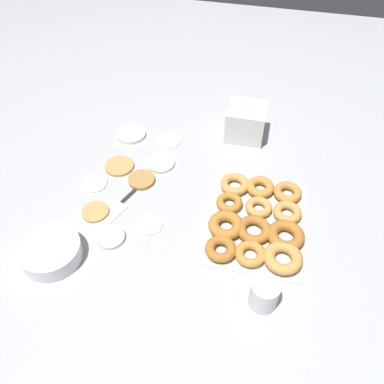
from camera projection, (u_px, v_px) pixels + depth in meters
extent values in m
plane|color=#B2B5BA|center=(168.00, 186.00, 1.39)|extent=(3.00, 3.00, 0.00)
cylinder|color=#B27F42|center=(141.00, 181.00, 1.40)|extent=(0.09, 0.09, 0.01)
cylinder|color=tan|center=(95.00, 212.00, 1.31)|extent=(0.09, 0.09, 0.01)
cylinder|color=silver|center=(149.00, 224.00, 1.27)|extent=(0.08, 0.08, 0.01)
cylinder|color=silver|center=(131.00, 134.00, 1.57)|extent=(0.11, 0.11, 0.01)
cylinder|color=tan|center=(119.00, 166.00, 1.45)|extent=(0.10, 0.10, 0.01)
cylinder|color=beige|center=(161.00, 163.00, 1.46)|extent=(0.10, 0.10, 0.01)
cylinder|color=silver|center=(169.00, 140.00, 1.55)|extent=(0.10, 0.10, 0.01)
cylinder|color=beige|center=(94.00, 183.00, 1.40)|extent=(0.09, 0.09, 0.01)
cylinder|color=beige|center=(111.00, 237.00, 1.24)|extent=(0.09, 0.09, 0.01)
cube|color=silver|center=(256.00, 222.00, 1.28)|extent=(0.39, 0.30, 0.01)
torus|color=#D19347|center=(283.00, 258.00, 1.17)|extent=(0.11, 0.11, 0.03)
torus|color=#AD6B28|center=(286.00, 236.00, 1.22)|extent=(0.11, 0.11, 0.03)
torus|color=#D19347|center=(287.00, 212.00, 1.29)|extent=(0.09, 0.09, 0.03)
torus|color=#C68438|center=(288.00, 192.00, 1.35)|extent=(0.09, 0.09, 0.03)
torus|color=#C68438|center=(250.00, 254.00, 1.18)|extent=(0.09, 0.09, 0.03)
torus|color=#AD6B28|center=(254.00, 230.00, 1.24)|extent=(0.11, 0.11, 0.03)
torus|color=#D19347|center=(259.00, 207.00, 1.30)|extent=(0.09, 0.09, 0.03)
torus|color=#C68438|center=(260.00, 187.00, 1.36)|extent=(0.09, 0.09, 0.03)
torus|color=#AD6B28|center=(221.00, 249.00, 1.19)|extent=(0.09, 0.09, 0.03)
torus|color=#B7752D|center=(226.00, 225.00, 1.25)|extent=(0.11, 0.11, 0.03)
torus|color=#B7752D|center=(229.00, 202.00, 1.32)|extent=(0.09, 0.09, 0.03)
torus|color=#D19347|center=(235.00, 184.00, 1.37)|extent=(0.10, 0.10, 0.03)
cylinder|color=white|center=(51.00, 251.00, 1.18)|extent=(0.18, 0.18, 0.06)
cube|color=white|center=(244.00, 133.00, 1.56)|extent=(0.13, 0.14, 0.03)
cube|color=white|center=(245.00, 128.00, 1.54)|extent=(0.13, 0.14, 0.03)
cube|color=white|center=(246.00, 122.00, 1.53)|extent=(0.13, 0.14, 0.03)
cube|color=white|center=(246.00, 117.00, 1.51)|extent=(0.13, 0.14, 0.03)
cube|color=white|center=(247.00, 111.00, 1.49)|extent=(0.13, 0.14, 0.03)
cylinder|color=white|center=(264.00, 294.00, 1.07)|extent=(0.08, 0.08, 0.09)
cube|color=black|center=(135.00, 190.00, 1.38)|extent=(0.13, 0.06, 0.01)
cube|color=#BCBCC1|center=(110.00, 213.00, 1.31)|extent=(0.13, 0.10, 0.01)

